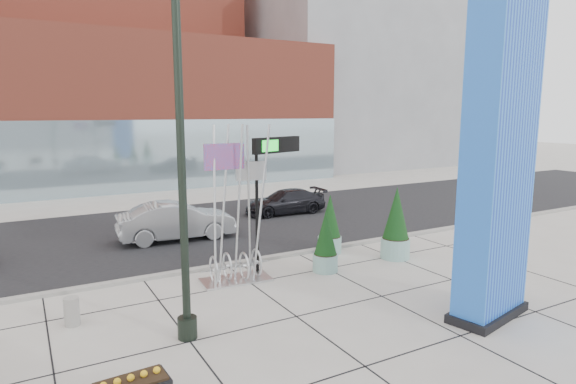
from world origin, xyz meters
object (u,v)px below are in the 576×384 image
concrete_bollard (72,311)px  overhead_street_sign (277,157)px  lamp_post (183,196)px  public_art_sculpture (236,241)px  blue_pylon (498,168)px  car_silver_mid (177,221)px

concrete_bollard → overhead_street_sign: bearing=11.5°
lamp_post → public_art_sculpture: (2.69, 3.22, -2.20)m
blue_pylon → overhead_street_sign: size_ratio=1.82×
lamp_post → overhead_street_sign: lamp_post is taller
lamp_post → car_silver_mid: bearing=75.1°
public_art_sculpture → blue_pylon: bearing=-46.5°
overhead_street_sign → car_silver_mid: bearing=90.5°
overhead_street_sign → concrete_bollard: bearing=173.0°
public_art_sculpture → lamp_post: bearing=-125.5°
blue_pylon → concrete_bollard: blue_pylon is taller
lamp_post → car_silver_mid: 9.98m
blue_pylon → concrete_bollard: 11.74m
concrete_bollard → overhead_street_sign: size_ratio=0.16×
public_art_sculpture → overhead_street_sign: 3.19m
car_silver_mid → public_art_sculpture: bearing=-173.8°
car_silver_mid → concrete_bollard: bearing=149.5°
blue_pylon → concrete_bollard: size_ratio=11.19×
public_art_sculpture → car_silver_mid: 6.08m
lamp_post → concrete_bollard: size_ratio=11.49×
overhead_street_sign → blue_pylon: bearing=-82.2°
car_silver_mid → overhead_street_sign: bearing=-157.0°
lamp_post → concrete_bollard: (-2.41, 2.18, -3.18)m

